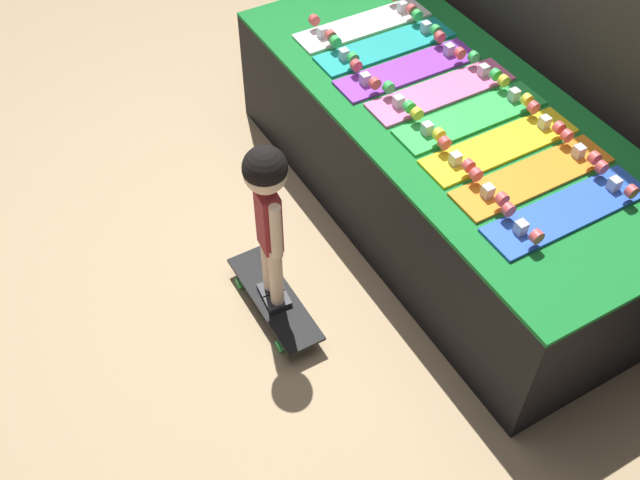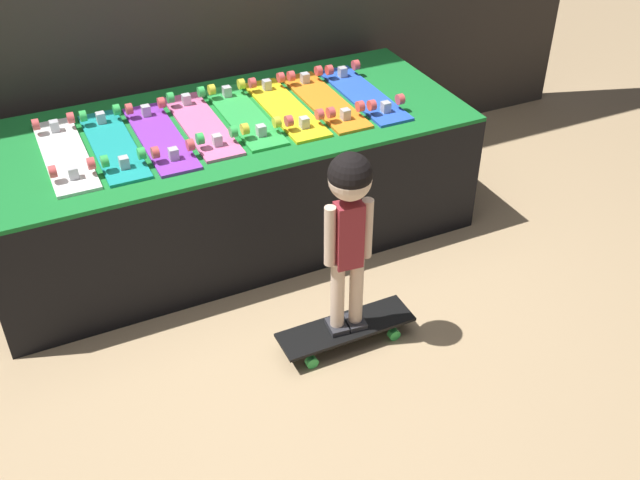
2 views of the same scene
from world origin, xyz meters
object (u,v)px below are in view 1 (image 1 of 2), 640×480
object	(u,v)px
skateboard_white_on_rack	(363,23)
child	(267,201)
skateboard_orange_on_rack	(533,175)
skateboard_on_floor	(275,300)
skateboard_pink_on_rack	(441,90)
skateboard_blue_on_rack	(568,209)
skateboard_green_on_rack	(471,115)
skateboard_yellow_on_rack	(500,144)
skateboard_purple_on_rack	(408,68)
skateboard_teal_on_rack	(385,44)

from	to	relation	value
skateboard_white_on_rack	child	bearing A→B (deg)	-47.73
skateboard_orange_on_rack	skateboard_on_floor	size ratio (longest dim) A/B	1.18
skateboard_on_floor	skateboard_pink_on_rack	bearing A→B (deg)	104.81
skateboard_white_on_rack	skateboard_blue_on_rack	bearing A→B (deg)	-0.59
skateboard_green_on_rack	skateboard_yellow_on_rack	world-z (taller)	same
skateboard_orange_on_rack	skateboard_pink_on_rack	bearing A→B (deg)	178.62
skateboard_white_on_rack	skateboard_purple_on_rack	world-z (taller)	same
skateboard_teal_on_rack	skateboard_pink_on_rack	size ratio (longest dim) A/B	1.00
skateboard_on_floor	child	size ratio (longest dim) A/B	0.71
skateboard_pink_on_rack	skateboard_orange_on_rack	size ratio (longest dim) A/B	1.00
skateboard_blue_on_rack	child	xyz separation A→B (m)	(-0.58, -0.98, 0.03)
skateboard_blue_on_rack	skateboard_on_floor	size ratio (longest dim) A/B	1.18
skateboard_white_on_rack	child	size ratio (longest dim) A/B	0.84
skateboard_orange_on_rack	child	size ratio (longest dim) A/B	0.84
skateboard_blue_on_rack	child	distance (m)	1.14
skateboard_pink_on_rack	skateboard_blue_on_rack	distance (m)	0.85
skateboard_teal_on_rack	skateboard_pink_on_rack	xyz separation A→B (m)	(0.43, 0.02, 0.00)
skateboard_purple_on_rack	skateboard_yellow_on_rack	world-z (taller)	same
skateboard_blue_on_rack	skateboard_green_on_rack	bearing A→B (deg)	177.16
skateboard_purple_on_rack	skateboard_on_floor	distance (m)	1.23
skateboard_purple_on_rack	skateboard_yellow_on_rack	xyz separation A→B (m)	(0.64, 0.03, 0.00)
skateboard_white_on_rack	skateboard_green_on_rack	distance (m)	0.85
skateboard_blue_on_rack	skateboard_on_floor	distance (m)	1.28
child	skateboard_purple_on_rack	bearing A→B (deg)	121.95
skateboard_white_on_rack	skateboard_on_floor	xyz separation A→B (m)	(0.91, -1.00, -0.58)
skateboard_teal_on_rack	child	bearing A→B (deg)	-55.03
skateboard_green_on_rack	skateboard_blue_on_rack	bearing A→B (deg)	-2.84
skateboard_purple_on_rack	skateboard_orange_on_rack	bearing A→B (deg)	1.45
skateboard_on_floor	skateboard_orange_on_rack	bearing A→B (deg)	69.55
skateboard_orange_on_rack	child	bearing A→B (deg)	-110.45
skateboard_purple_on_rack	skateboard_white_on_rack	bearing A→B (deg)	176.96
skateboard_blue_on_rack	skateboard_teal_on_rack	bearing A→B (deg)	179.56
skateboard_purple_on_rack	child	world-z (taller)	child
skateboard_pink_on_rack	skateboard_orange_on_rack	xyz separation A→B (m)	(0.64, -0.02, 0.00)
skateboard_white_on_rack	skateboard_blue_on_rack	world-z (taller)	same
skateboard_white_on_rack	skateboard_orange_on_rack	xyz separation A→B (m)	(1.28, -0.00, 0.00)
skateboard_purple_on_rack	skateboard_pink_on_rack	distance (m)	0.22
skateboard_green_on_rack	skateboard_orange_on_rack	bearing A→B (deg)	-2.33
skateboard_yellow_on_rack	skateboard_blue_on_rack	distance (m)	0.43
skateboard_blue_on_rack	skateboard_on_floor	bearing A→B (deg)	-120.76
skateboard_purple_on_rack	skateboard_on_floor	size ratio (longest dim) A/B	1.18
skateboard_white_on_rack	skateboard_on_floor	bearing A→B (deg)	-47.73
skateboard_yellow_on_rack	skateboard_on_floor	distance (m)	1.17
skateboard_pink_on_rack	child	world-z (taller)	child
skateboard_blue_on_rack	skateboard_on_floor	world-z (taller)	skateboard_blue_on_rack
skateboard_yellow_on_rack	skateboard_on_floor	xyz separation A→B (m)	(-0.16, -1.00, -0.58)
skateboard_purple_on_rack	skateboard_blue_on_rack	xyz separation A→B (m)	(1.07, 0.01, 0.00)
skateboard_purple_on_rack	skateboard_on_floor	world-z (taller)	skateboard_purple_on_rack
skateboard_orange_on_rack	skateboard_blue_on_rack	world-z (taller)	same
skateboard_purple_on_rack	skateboard_on_floor	xyz separation A→B (m)	(0.48, -0.98, -0.58)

